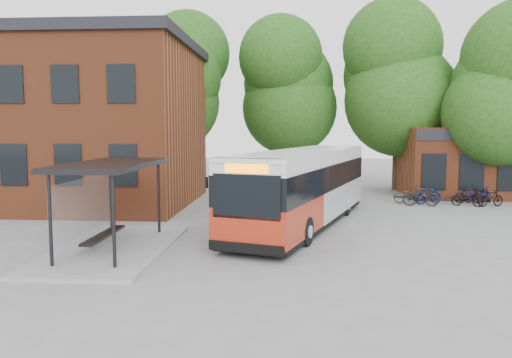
# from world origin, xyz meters

# --- Properties ---
(ground) EXTENTS (100.00, 100.00, 0.00)m
(ground) POSITION_xyz_m (0.00, 0.00, 0.00)
(ground) COLOR slate
(station_building) EXTENTS (18.40, 10.40, 8.50)m
(station_building) POSITION_xyz_m (-13.00, 9.00, 4.25)
(station_building) COLOR brown
(station_building) RESTS_ON ground
(bus_shelter) EXTENTS (3.60, 7.00, 2.90)m
(bus_shelter) POSITION_xyz_m (-4.50, -1.00, 1.45)
(bus_shelter) COLOR black
(bus_shelter) RESTS_ON ground
(bike_rail) EXTENTS (5.20, 0.10, 0.38)m
(bike_rail) POSITION_xyz_m (9.28, 10.00, 0.19)
(bike_rail) COLOR black
(bike_rail) RESTS_ON ground
(tree_0) EXTENTS (7.92, 7.92, 11.00)m
(tree_0) POSITION_xyz_m (-6.00, 16.00, 5.50)
(tree_0) COLOR #1B4311
(tree_0) RESTS_ON ground
(tree_1) EXTENTS (7.92, 7.92, 10.40)m
(tree_1) POSITION_xyz_m (1.00, 17.00, 5.20)
(tree_1) COLOR #1B4311
(tree_1) RESTS_ON ground
(tree_2) EXTENTS (7.92, 7.92, 11.00)m
(tree_2) POSITION_xyz_m (8.00, 16.00, 5.50)
(tree_2) COLOR #1B4311
(tree_2) RESTS_ON ground
(tree_3) EXTENTS (7.04, 7.04, 9.28)m
(tree_3) POSITION_xyz_m (13.00, 12.00, 4.64)
(tree_3) COLOR #1B4311
(tree_3) RESTS_ON ground
(city_bus) EXTENTS (6.20, 12.28, 3.07)m
(city_bus) POSITION_xyz_m (1.79, 3.68, 1.53)
(city_bus) COLOR #A02713
(city_bus) RESTS_ON ground
(bicycle_0) EXTENTS (1.78, 1.10, 0.88)m
(bicycle_0) POSITION_xyz_m (7.55, 10.00, 0.44)
(bicycle_0) COLOR #3D372E
(bicycle_0) RESTS_ON ground
(bicycle_1) EXTENTS (1.85, 0.72, 1.09)m
(bicycle_1) POSITION_xyz_m (7.89, 9.13, 0.54)
(bicycle_1) COLOR black
(bicycle_1) RESTS_ON ground
(bicycle_2) EXTENTS (1.59, 0.75, 0.80)m
(bicycle_2) POSITION_xyz_m (8.64, 10.84, 0.40)
(bicycle_2) COLOR black
(bicycle_2) RESTS_ON ground
(bicycle_3) EXTENTS (1.62, 0.93, 0.94)m
(bicycle_3) POSITION_xyz_m (8.46, 9.88, 0.47)
(bicycle_3) COLOR #0D1A44
(bicycle_3) RESTS_ON ground
(bicycle_4) EXTENTS (1.60, 0.98, 0.79)m
(bicycle_4) POSITION_xyz_m (10.23, 9.26, 0.40)
(bicycle_4) COLOR black
(bicycle_4) RESTS_ON ground
(bicycle_5) EXTENTS (1.50, 0.53, 0.89)m
(bicycle_5) POSITION_xyz_m (10.66, 10.25, 0.44)
(bicycle_5) COLOR black
(bicycle_5) RESTS_ON ground
(bicycle_6) EXTENTS (1.81, 1.18, 0.90)m
(bicycle_6) POSITION_xyz_m (11.27, 10.73, 0.45)
(bicycle_6) COLOR #080C57
(bicycle_6) RESTS_ON ground
(bicycle_7) EXTENTS (1.53, 0.87, 0.89)m
(bicycle_7) POSITION_xyz_m (11.35, 9.18, 0.44)
(bicycle_7) COLOR black
(bicycle_7) RESTS_ON ground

